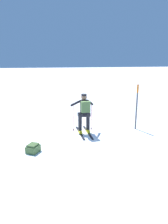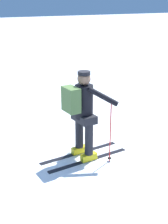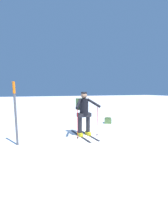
# 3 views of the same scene
# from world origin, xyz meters

# --- Properties ---
(ground_plane) EXTENTS (80.00, 80.00, 0.00)m
(ground_plane) POSITION_xyz_m (0.00, 0.00, 0.00)
(ground_plane) COLOR white
(skier) EXTENTS (1.65, 0.99, 1.61)m
(skier) POSITION_xyz_m (0.39, 0.39, 0.92)
(skier) COLOR black
(skier) RESTS_ON ground_plane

